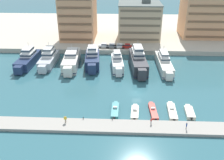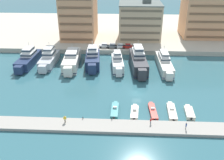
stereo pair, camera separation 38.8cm
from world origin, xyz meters
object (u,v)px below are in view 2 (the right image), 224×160
Objects in this scene: car_white_mid_left at (120,46)px; car_white_far_left at (104,45)px; yacht_ivory_mid_left at (72,60)px; pedestrian_far_side at (186,125)px; yacht_navy_far_left at (28,59)px; yacht_ivory_mid_right at (164,63)px; car_red_center_left at (128,46)px; yacht_charcoal_center_right at (138,61)px; motorboat_cream_center_left at (172,112)px; yacht_navy_center_left at (93,59)px; yacht_white_center at (117,63)px; pedestrian_near_edge at (151,120)px; motorboat_teal_far_left at (115,110)px; motorboat_cream_center at (189,112)px; pedestrian_mid_deck at (65,118)px; car_grey_left at (112,46)px; yacht_silver_left at (49,59)px; motorboat_red_mid_left at (153,111)px; motorboat_cream_left at (135,112)px.

car_white_far_left is at bearing 178.08° from car_white_mid_left.
yacht_ivory_mid_left reaches higher than pedestrian_far_side.
yacht_navy_far_left is 48.44m from yacht_ivory_mid_right.
car_white_far_left is 6.45m from car_white_mid_left.
yacht_ivory_mid_right reaches higher than car_red_center_left.
yacht_ivory_mid_right is (9.02, 0.30, -0.72)m from yacht_charcoal_center_right.
yacht_navy_center_left is at bearing 128.45° from motorboat_cream_center_left.
car_white_far_left reaches higher than pedestrian_far_side.
car_red_center_left is at bearing 22.07° from yacht_navy_far_left.
pedestrian_near_edge is at bearing -75.23° from yacht_white_center.
pedestrian_near_edge is at bearing -32.78° from motorboat_teal_far_left.
yacht_ivory_mid_left is 13.58× the size of pedestrian_near_edge.
yacht_ivory_mid_left is at bearing 178.27° from yacht_ivory_mid_right.
motorboat_cream_center is at bearing -55.60° from yacht_white_center.
yacht_navy_far_left is 15.80m from yacht_ivory_mid_left.
yacht_charcoal_center_right is (23.60, -1.28, 0.65)m from yacht_ivory_mid_left.
motorboat_teal_far_left is 1.18× the size of motorboat_cream_center.
car_white_far_left reaches higher than pedestrian_near_edge.
yacht_navy_far_left is 0.87× the size of yacht_ivory_mid_left.
yacht_navy_center_left is at bearing 124.49° from pedestrian_far_side.
motorboat_cream_center_left is (46.58, -29.13, -1.66)m from yacht_navy_far_left.
yacht_ivory_mid_right is at bearing 51.36° from pedestrian_mid_deck.
yacht_ivory_mid_left is at bearing 131.82° from pedestrian_far_side.
yacht_charcoal_center_right is 5.20× the size of car_white_far_left.
car_white_mid_left is (-6.68, 15.77, 0.03)m from yacht_charcoal_center_right.
yacht_white_center is 16.55m from car_white_mid_left.
yacht_white_center reaches higher than yacht_ivory_mid_right.
car_white_far_left and car_grey_left have the same top height.
car_grey_left is (22.15, 14.01, 0.62)m from yacht_silver_left.
yacht_navy_far_left is 1.21× the size of yacht_white_center.
yacht_charcoal_center_right is 5.26× the size of car_grey_left.
yacht_ivory_mid_left is 45.77m from motorboat_cream_center.
car_white_mid_left is at bearing 24.00° from yacht_navy_far_left.
car_grey_left is 6.27m from car_red_center_left.
motorboat_cream_center is at bearing -60.82° from car_white_far_left.
motorboat_red_mid_left is (26.12, -29.09, -1.74)m from yacht_ivory_mid_left.
motorboat_cream_left is 1.64× the size of car_grey_left.
motorboat_teal_far_left is 0.94× the size of motorboat_red_mid_left.
car_grey_left is at bearing 80.34° from pedestrian_mid_deck.
motorboat_teal_far_left is 4.97m from motorboat_cream_left.
pedestrian_far_side is (7.62, -1.69, 0.12)m from pedestrian_near_edge.
car_grey_left is at bearing 99.95° from motorboat_cream_left.
yacht_navy_center_left is 0.79× the size of yacht_ivory_mid_right.
yacht_ivory_mid_right is at bearing 86.26° from motorboat_cream_center_left.
yacht_ivory_mid_left is 2.54× the size of motorboat_cream_center_left.
motorboat_teal_far_left is 18.51m from motorboat_cream_center.
pedestrian_mid_deck is at bearing 177.36° from pedestrian_far_side.
yacht_white_center is 8.63× the size of pedestrian_far_side.
pedestrian_near_edge is (11.28, -49.30, -1.19)m from car_grey_left.
pedestrian_near_edge is 0.88× the size of pedestrian_far_side.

